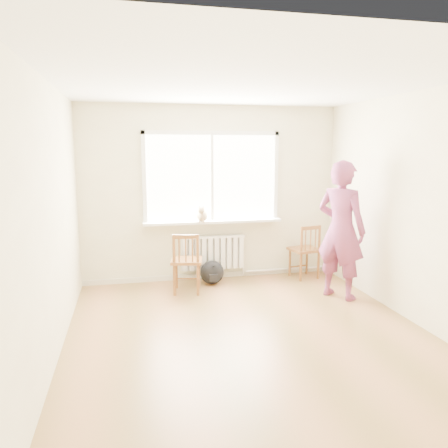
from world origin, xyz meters
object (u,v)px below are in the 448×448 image
chair_right (306,251)px  person (341,230)px  backpack (212,272)px  cat (202,215)px  chair_left (187,263)px

chair_right → person: person is taller
chair_right → backpack: 1.54m
cat → backpack: cat is taller
person → backpack: size_ratio=5.19×
chair_left → cat: size_ratio=2.29×
chair_left → cat: cat is taller
cat → backpack: (0.13, -0.14, -0.87)m
chair_left → cat: (0.30, 0.47, 0.61)m
chair_left → person: 2.20m
chair_left → backpack: (0.43, 0.33, -0.26)m
chair_right → cat: (-1.64, 0.16, 0.62)m
chair_right → cat: 1.76m
person → backpack: person is taller
chair_right → person: 1.07m
person → backpack: 2.02m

